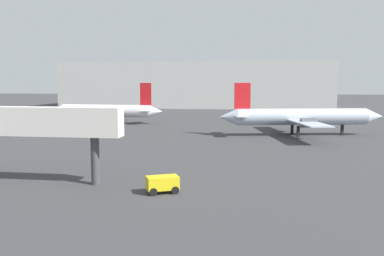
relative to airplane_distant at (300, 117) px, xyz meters
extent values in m
cylinder|color=#B2BCCC|center=(0.27, 0.04, 0.02)|extent=(20.97, 6.01, 2.64)
cone|color=#B2BCCC|center=(11.96, 1.99, 0.02)|extent=(3.29, 3.07, 2.64)
cone|color=#B2BCCC|center=(-11.43, -1.90, 0.02)|extent=(3.29, 3.07, 2.64)
cube|color=#B2BCCC|center=(-0.76, -0.13, -0.38)|extent=(7.09, 23.85, 0.19)
cube|color=#B2BCCC|center=(-9.61, -1.60, 0.28)|extent=(2.98, 6.90, 0.13)
cube|color=red|center=(-9.22, -1.53, 3.37)|extent=(2.55, 0.65, 4.06)
cylinder|color=#4C4C54|center=(-0.88, 4.41, -0.51)|extent=(2.59, 1.80, 1.43)
cylinder|color=#4C4C54|center=(0.59, -4.45, -0.51)|extent=(2.59, 1.80, 1.43)
cube|color=black|center=(6.84, 1.14, -2.15)|extent=(0.46, 0.46, 1.70)
cube|color=black|center=(-1.02, 1.44, -2.15)|extent=(0.46, 0.46, 1.70)
cube|color=black|center=(-0.50, -1.70, -2.15)|extent=(0.46, 0.46, 1.70)
cylinder|color=white|center=(-37.39, 16.59, -0.42)|extent=(19.21, 4.13, 2.54)
cone|color=white|center=(-48.28, 17.50, -0.42)|extent=(3.00, 2.77, 2.54)
cone|color=white|center=(-26.50, 15.67, -0.42)|extent=(3.00, 2.77, 2.54)
cube|color=white|center=(-36.44, 16.51, -0.80)|extent=(4.94, 18.48, 0.18)
cube|color=white|center=(-28.26, 15.82, -0.17)|extent=(2.28, 6.32, 0.12)
cube|color=red|center=(-28.63, 15.85, 3.12)|extent=(2.37, 0.42, 4.54)
cylinder|color=#4C4C54|center=(-37.30, 13.10, -0.93)|extent=(2.32, 1.51, 1.33)
cylinder|color=#4C4C54|center=(-36.72, 20.01, -0.93)|extent=(2.32, 1.51, 1.33)
cube|color=black|center=(-43.47, 17.10, -2.35)|extent=(0.40, 0.40, 1.31)
cube|color=black|center=(-36.56, 15.04, -2.35)|extent=(0.40, 0.40, 1.31)
cube|color=black|center=(-36.32, 17.98, -2.35)|extent=(0.40, 0.40, 1.31)
cube|color=silver|center=(-26.97, -34.09, 2.20)|extent=(15.20, 2.15, 2.40)
cylinder|color=#3F3F44|center=(-21.66, -34.28, -1.00)|extent=(0.70, 0.70, 4.00)
cube|color=gold|center=(-15.66, -36.33, -2.20)|extent=(2.72, 2.14, 1.00)
cylinder|color=black|center=(-16.20, -37.19, -2.70)|extent=(0.63, 0.42, 0.60)
cylinder|color=black|center=(-16.66, -36.12, -2.70)|extent=(0.63, 0.42, 0.60)
cylinder|color=black|center=(-14.66, -36.53, -2.70)|extent=(0.63, 0.42, 0.60)
cylinder|color=black|center=(-15.12, -35.46, -2.70)|extent=(0.63, 0.42, 0.60)
cube|color=#B7B7B2|center=(-24.33, 76.54, 4.66)|extent=(90.51, 23.56, 15.33)
camera|label=1|loc=(-10.09, -66.52, 5.39)|focal=38.32mm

